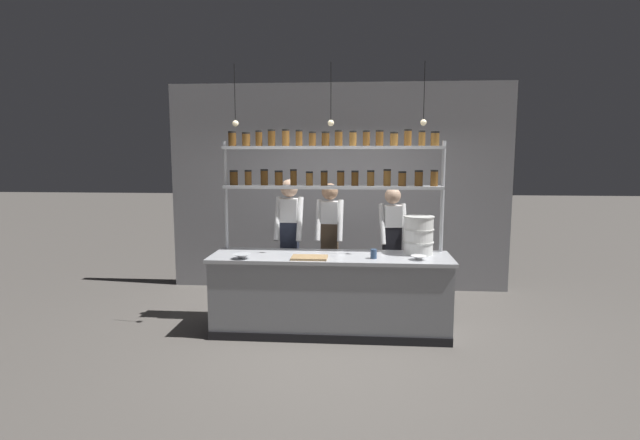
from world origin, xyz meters
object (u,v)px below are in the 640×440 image
at_px(serving_cup_front, 374,254).
at_px(chef_left, 290,236).
at_px(prep_bowl_center_front, 419,258).
at_px(spice_shelf_unit, 332,169).
at_px(chef_right, 392,241).
at_px(container_stack, 419,235).
at_px(cutting_board, 309,258).
at_px(prep_bowl_near_left, 242,256).
at_px(chef_center, 330,238).

bearing_deg(serving_cup_front, chef_left, 143.82).
bearing_deg(prep_bowl_center_front, spice_shelf_unit, 152.95).
relative_size(spice_shelf_unit, serving_cup_front, 24.88).
height_order(chef_right, container_stack, chef_right).
bearing_deg(chef_left, cutting_board, -64.84).
height_order(spice_shelf_unit, chef_right, spice_shelf_unit).
xyz_separation_m(prep_bowl_near_left, serving_cup_front, (1.47, 0.13, 0.03)).
relative_size(chef_left, chef_center, 1.03).
bearing_deg(prep_bowl_center_front, chef_right, 102.63).
xyz_separation_m(container_stack, prep_bowl_center_front, (-0.03, -0.33, -0.20)).
xyz_separation_m(chef_right, prep_bowl_center_front, (0.23, -1.02, -0.00)).
distance_m(spice_shelf_unit, chef_right, 1.33).
height_order(chef_left, serving_cup_front, chef_left).
distance_m(chef_right, prep_bowl_center_front, 1.04).
height_order(chef_center, chef_right, chef_center).
height_order(chef_center, prep_bowl_center_front, chef_center).
relative_size(prep_bowl_center_front, serving_cup_front, 1.63).
relative_size(container_stack, cutting_board, 1.12).
bearing_deg(prep_bowl_center_front, chef_left, 152.42).
bearing_deg(spice_shelf_unit, prep_bowl_center_front, -27.05).
xyz_separation_m(chef_left, prep_bowl_center_front, (1.55, -0.81, -0.08)).
xyz_separation_m(chef_center, prep_bowl_center_front, (1.05, -1.02, -0.04)).
distance_m(spice_shelf_unit, chef_center, 1.06).
xyz_separation_m(prep_bowl_center_front, serving_cup_front, (-0.49, 0.04, 0.03)).
distance_m(cutting_board, prep_bowl_center_front, 1.21).
bearing_deg(container_stack, cutting_board, -163.86).
height_order(spice_shelf_unit, serving_cup_front, spice_shelf_unit).
bearing_deg(spice_shelf_unit, chef_left, 151.51).
bearing_deg(spice_shelf_unit, chef_center, 96.61).
bearing_deg(chef_right, container_stack, -77.80).
height_order(container_stack, prep_bowl_center_front, container_stack).
distance_m(spice_shelf_unit, container_stack, 1.29).
relative_size(chef_center, container_stack, 3.79).
bearing_deg(container_stack, chef_right, 110.86).
distance_m(chef_center, prep_bowl_center_front, 1.46).
relative_size(chef_center, cutting_board, 4.26).
height_order(spice_shelf_unit, cutting_board, spice_shelf_unit).
bearing_deg(chef_right, prep_bowl_near_left, -155.96).
relative_size(chef_right, cutting_board, 4.12).
distance_m(cutting_board, prep_bowl_near_left, 0.76).
bearing_deg(prep_bowl_center_front, chef_center, 135.82).
bearing_deg(container_stack, serving_cup_front, -150.67).
bearing_deg(prep_bowl_near_left, cutting_board, 5.37).
relative_size(chef_left, chef_right, 1.07).
distance_m(spice_shelf_unit, serving_cup_front, 1.16).
bearing_deg(cutting_board, chef_center, 81.11).
relative_size(chef_center, chef_right, 1.03).
bearing_deg(prep_bowl_near_left, chef_right, 32.71).
height_order(spice_shelf_unit, container_stack, spice_shelf_unit).
bearing_deg(prep_bowl_center_front, serving_cup_front, 175.77).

